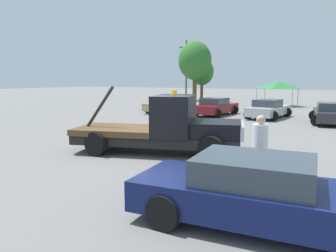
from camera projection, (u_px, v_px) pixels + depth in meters
name	position (u px, v px, depth m)	size (l,w,h in m)	color
ground_plane	(157.00, 152.00, 12.46)	(160.00, 160.00, 0.00)	slate
tow_truck	(167.00, 128.00, 12.25)	(6.63, 3.87, 2.51)	black
foreground_car	(264.00, 194.00, 6.09)	(5.19, 2.35, 1.34)	#0F194C
person_near_truck	(260.00, 144.00, 8.61)	(0.41, 0.41, 1.84)	#475B84
parked_car_tan	(169.00, 105.00, 27.14)	(2.77, 4.98, 1.34)	tan
parked_car_maroon	(215.00, 107.00, 25.14)	(2.62, 4.82, 1.34)	maroon
parked_car_silver	(268.00, 109.00, 23.24)	(2.70, 4.73, 1.34)	#B7B7BC
parked_car_charcoal	(331.00, 114.00, 20.25)	(2.86, 4.65, 1.34)	#2D2D33
canopy_tent_green	(278.00, 85.00, 33.44)	(3.49, 3.49, 2.53)	#9E9EA3
tree_left	(195.00, 61.00, 41.48)	(4.21, 4.21, 7.51)	brown
tree_center	(202.00, 72.00, 43.49)	(3.10, 3.10, 5.54)	brown
utility_pole	(186.00, 68.00, 45.84)	(2.20, 0.24, 8.13)	brown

